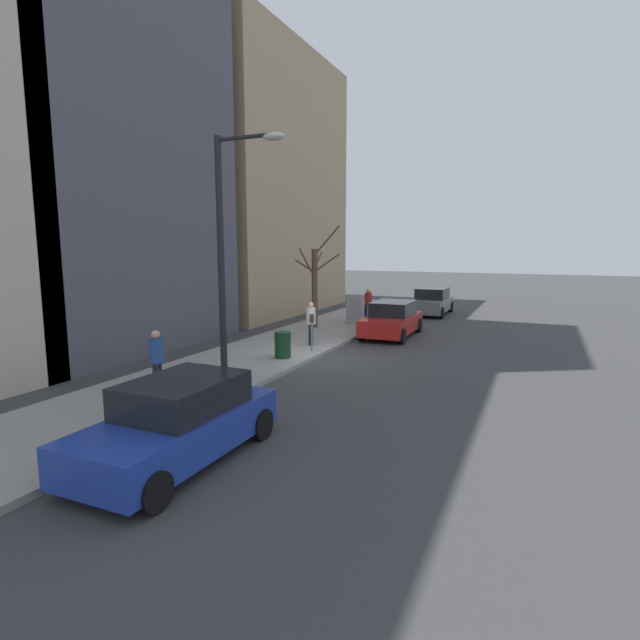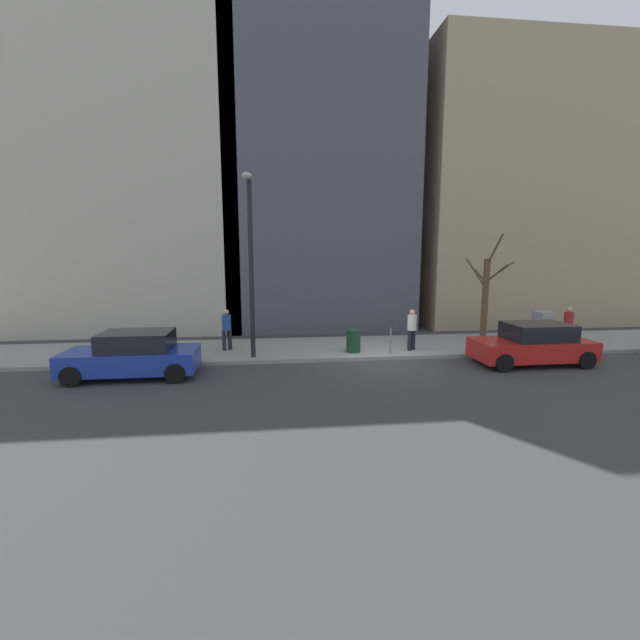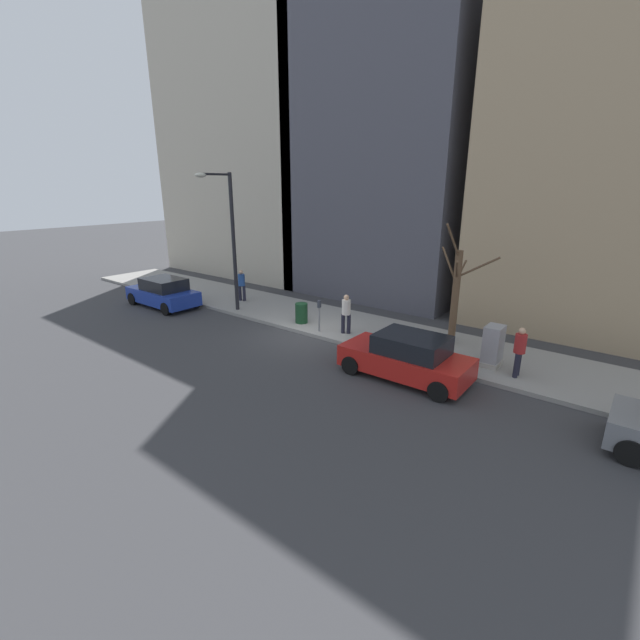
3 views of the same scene
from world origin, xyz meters
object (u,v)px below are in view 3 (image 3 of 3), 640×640
object	(u,v)px
pedestrian_near_meter	(520,349)
parking_meter	(319,313)
streetlamp	(229,231)
trash_bin	(301,313)
office_block_center	(405,72)
bare_tree	(456,293)
office_tower_right	(284,135)
parked_car_blue	(163,293)
utility_box	(493,346)
pedestrian_far_corner	(242,284)
parked_car_red	(407,357)
pedestrian_midblock	(346,312)

from	to	relation	value
pedestrian_near_meter	parking_meter	bearing A→B (deg)	91.64
streetlamp	pedestrian_near_meter	distance (m)	13.45
trash_bin	office_block_center	world-z (taller)	office_block_center
parking_meter	pedestrian_near_meter	xyz separation A→B (m)	(0.48, -7.80, 0.11)
bare_tree	office_tower_right	size ratio (longest dim) A/B	0.24
streetlamp	office_block_center	bearing A→B (deg)	-18.60
parked_car_blue	utility_box	xyz separation A→B (m)	(2.42, -16.03, 0.11)
pedestrian_far_corner	office_tower_right	xyz separation A→B (m)	(10.07, 6.06, 8.50)
parked_car_blue	trash_bin	distance (m)	8.03
bare_tree	pedestrian_far_corner	world-z (taller)	bare_tree
parked_car_red	utility_box	world-z (taller)	utility_box
pedestrian_far_corner	office_block_center	size ratio (longest dim) A/B	0.07
bare_tree	pedestrian_near_meter	size ratio (longest dim) A/B	2.83
parked_car_blue	pedestrian_midblock	xyz separation A→B (m)	(2.08, -10.16, 0.35)
pedestrian_near_meter	pedestrian_far_corner	distance (m)	14.23
pedestrian_near_meter	pedestrian_far_corner	size ratio (longest dim) A/B	1.00
parking_meter	pedestrian_midblock	bearing A→B (deg)	-63.34
parked_car_blue	streetlamp	bearing A→B (deg)	-69.93
parked_car_red	parking_meter	size ratio (longest dim) A/B	3.12
trash_bin	parking_meter	bearing A→B (deg)	-108.05
parked_car_blue	pedestrian_midblock	size ratio (longest dim) A/B	2.53
streetlamp	office_tower_right	bearing A→B (deg)	31.57
parked_car_blue	pedestrian_far_corner	world-z (taller)	pedestrian_far_corner
parking_meter	bare_tree	world-z (taller)	bare_tree
parking_meter	pedestrian_near_meter	bearing A→B (deg)	-86.47
streetlamp	utility_box	bearing A→B (deg)	-85.23
parked_car_blue	bare_tree	bearing A→B (deg)	-75.31
parked_car_blue	pedestrian_far_corner	size ratio (longest dim) A/B	2.53
pedestrian_near_meter	parked_car_blue	bearing A→B (deg)	95.02
bare_tree	pedestrian_far_corner	size ratio (longest dim) A/B	2.83
parked_car_blue	office_block_center	distance (m)	17.59
bare_tree	pedestrian_midblock	size ratio (longest dim) A/B	2.83
utility_box	trash_bin	bearing A→B (deg)	92.77
streetlamp	pedestrian_near_meter	xyz separation A→B (m)	(0.65, -13.11, -2.93)
streetlamp	pedestrian_far_corner	xyz separation A→B (m)	(1.57, 1.09, -2.93)
parked_car_blue	trash_bin	xyz separation A→B (m)	(2.02, -7.77, -0.14)
trash_bin	pedestrian_near_meter	world-z (taller)	pedestrian_near_meter
parked_car_blue	pedestrian_far_corner	distance (m)	4.06
utility_box	streetlamp	bearing A→B (deg)	94.77
office_block_center	office_tower_right	distance (m)	10.92
parked_car_blue	trash_bin	size ratio (longest dim) A/B	4.67
pedestrian_far_corner	office_block_center	xyz separation A→B (m)	(8.50, -4.48, 10.86)
trash_bin	pedestrian_far_corner	bearing A→B (deg)	79.26
parking_meter	pedestrian_far_corner	xyz separation A→B (m)	(1.40, 6.40, 0.11)
parked_car_red	pedestrian_near_meter	world-z (taller)	pedestrian_near_meter
parking_meter	bare_tree	distance (m)	5.51
parked_car_blue	pedestrian_near_meter	size ratio (longest dim) A/B	2.53
bare_tree	office_block_center	distance (m)	14.24
parked_car_blue	pedestrian_midblock	distance (m)	10.38
parked_car_red	pedestrian_midblock	distance (m)	4.44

